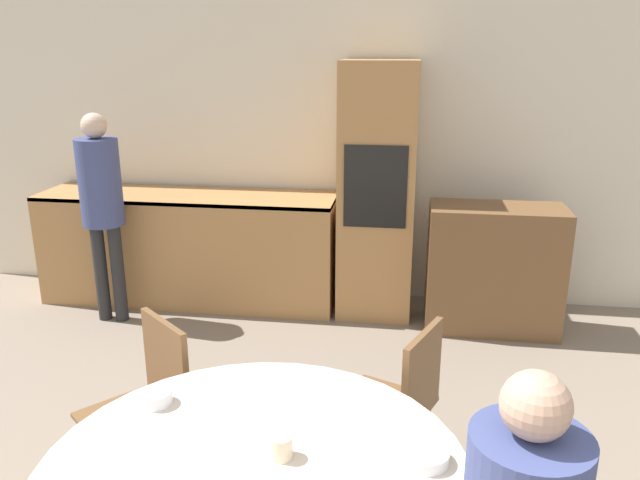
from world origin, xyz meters
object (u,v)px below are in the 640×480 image
(chair_far_left, at_px, (149,401))
(bowl_near, at_px, (156,398))
(bowl_far, at_px, (425,456))
(oven_unit, at_px, (377,191))
(person_standing, at_px, (101,195))
(sideboard, at_px, (494,269))
(chair_far_right, at_px, (400,402))
(cup, at_px, (281,447))

(chair_far_left, bearing_deg, bowl_near, -19.46)
(chair_far_left, xyz_separation_m, bowl_far, (1.22, -0.58, 0.26))
(oven_unit, height_order, person_standing, oven_unit)
(sideboard, xyz_separation_m, chair_far_right, (-0.64, -1.95, 0.02))
(sideboard, relative_size, person_standing, 0.61)
(person_standing, bearing_deg, cup, -53.08)
(chair_far_left, distance_m, bowl_near, 0.51)
(sideboard, bearing_deg, chair_far_left, -130.08)
(oven_unit, relative_size, bowl_far, 12.23)
(bowl_far, bearing_deg, sideboard, 78.36)
(oven_unit, height_order, chair_far_left, oven_unit)
(sideboard, xyz_separation_m, chair_far_left, (-1.77, -2.10, 0.02))
(oven_unit, xyz_separation_m, bowl_far, (0.33, -2.92, -0.22))
(chair_far_right, xyz_separation_m, bowl_far, (0.09, -0.74, 0.26))
(bowl_near, bearing_deg, chair_far_right, 30.53)
(person_standing, bearing_deg, chair_far_right, -36.98)
(chair_far_left, bearing_deg, oven_unit, 110.16)
(oven_unit, bearing_deg, cup, -92.72)
(oven_unit, bearing_deg, bowl_far, -83.62)
(chair_far_right, bearing_deg, bowl_far, 29.76)
(chair_far_left, bearing_deg, bowl_far, 15.35)
(person_standing, bearing_deg, bowl_near, -59.27)
(chair_far_right, bearing_deg, chair_far_left, -59.08)
(sideboard, height_order, chair_far_left, sideboard)
(cup, xyz_separation_m, bowl_near, (-0.53, 0.25, -0.01))
(cup, height_order, bowl_far, cup)
(cup, distance_m, bowl_far, 0.47)
(sideboard, height_order, cup, sideboard)
(cup, xyz_separation_m, bowl_far, (0.47, 0.04, -0.02))
(chair_far_left, xyz_separation_m, person_standing, (-1.10, 1.84, 0.49))
(bowl_near, height_order, bowl_far, bowl_near)
(oven_unit, bearing_deg, person_standing, -165.93)
(person_standing, bearing_deg, oven_unit, 14.07)
(bowl_near, relative_size, bowl_far, 0.76)
(chair_far_right, bearing_deg, cup, -2.80)
(bowl_near, bearing_deg, bowl_far, -11.51)
(sideboard, bearing_deg, chair_far_right, -108.27)
(oven_unit, height_order, sideboard, oven_unit)
(oven_unit, xyz_separation_m, chair_far_left, (-0.89, -2.34, -0.48))
(oven_unit, relative_size, chair_far_right, 2.25)
(sideboard, xyz_separation_m, bowl_near, (-1.55, -2.48, 0.29))
(chair_far_right, distance_m, cup, 0.92)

